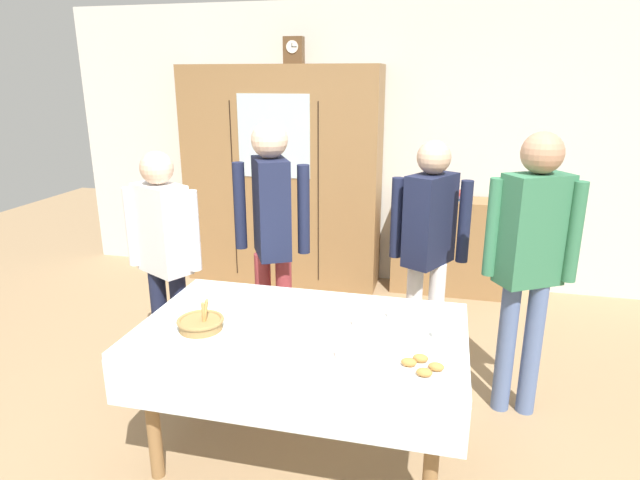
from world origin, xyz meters
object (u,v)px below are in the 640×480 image
(book_stack, at_px, (452,195))
(spoon_far_left, at_px, (343,313))
(tea_cup_front_edge, at_px, (440,334))
(person_behind_table_left, at_px, (429,237))
(wall_cabinet, at_px, (282,178))
(tea_cup_far_left, at_px, (269,302))
(tea_cup_center, at_px, (394,314))
(bookshelf_low, at_px, (448,246))
(pastry_plate, at_px, (422,368))
(dining_table, at_px, (301,348))
(person_behind_table_right, at_px, (164,246))
(tea_cup_near_left, at_px, (252,332))
(bread_basket, at_px, (201,323))
(person_beside_shelf, at_px, (272,225))
(person_near_right_end, at_px, (531,249))
(mantel_clock, at_px, (294,50))
(spoon_mid_right, at_px, (411,338))
(tea_cup_near_right, at_px, (344,354))
(tea_cup_far_right, at_px, (360,323))
(spoon_near_right, at_px, (199,304))

(book_stack, xyz_separation_m, spoon_far_left, (-0.56, -2.40, -0.18))
(tea_cup_front_edge, bearing_deg, person_behind_table_left, 95.94)
(wall_cabinet, height_order, tea_cup_far_left, wall_cabinet)
(tea_cup_center, bearing_deg, tea_cup_far_left, -179.24)
(bookshelf_low, relative_size, pastry_plate, 3.77)
(dining_table, relative_size, person_behind_table_right, 1.06)
(bookshelf_low, height_order, pastry_plate, bookshelf_low)
(tea_cup_near_left, bearing_deg, tea_cup_far_left, 95.14)
(tea_cup_far_left, xyz_separation_m, bread_basket, (-0.25, -0.34, 0.01))
(dining_table, distance_m, person_behind_table_left, 1.28)
(pastry_plate, relative_size, person_beside_shelf, 0.16)
(dining_table, relative_size, person_near_right_end, 0.97)
(bread_basket, xyz_separation_m, pastry_plate, (1.13, -0.15, -0.02))
(mantel_clock, distance_m, person_behind_table_right, 2.38)
(tea_cup_far_left, relative_size, person_behind_table_left, 0.08)
(person_behind_table_right, distance_m, person_beside_shelf, 0.72)
(tea_cup_center, distance_m, spoon_mid_right, 0.23)
(bookshelf_low, relative_size, tea_cup_near_right, 8.12)
(dining_table, bearing_deg, spoon_far_left, 53.44)
(mantel_clock, relative_size, pastry_plate, 0.86)
(person_beside_shelf, bearing_deg, dining_table, -63.32)
(book_stack, bearing_deg, tea_cup_center, -96.69)
(mantel_clock, relative_size, spoon_far_left, 2.02)
(tea_cup_far_left, bearing_deg, person_behind_table_left, 46.14)
(book_stack, height_order, bread_basket, book_stack)
(tea_cup_far_right, height_order, pastry_plate, tea_cup_far_right)
(tea_cup_near_right, xyz_separation_m, spoon_near_right, (-0.92, 0.41, -0.02))
(bookshelf_low, relative_size, person_behind_table_left, 0.65)
(tea_cup_center, relative_size, spoon_near_right, 1.09)
(tea_cup_front_edge, bearing_deg, tea_cup_far_right, 174.69)
(tea_cup_far_right, relative_size, bread_basket, 0.54)
(person_near_right_end, bearing_deg, book_stack, 102.99)
(person_beside_shelf, bearing_deg, spoon_near_right, -106.83)
(spoon_near_right, distance_m, spoon_far_left, 0.82)
(tea_cup_near_right, xyz_separation_m, person_behind_table_left, (0.32, 1.34, 0.19))
(mantel_clock, bearing_deg, bookshelf_low, 1.96)
(dining_table, bearing_deg, person_near_right_end, 31.96)
(tea_cup_far_left, distance_m, person_near_right_end, 1.53)
(dining_table, xyz_separation_m, tea_cup_center, (0.46, 0.24, 0.13))
(tea_cup_center, height_order, person_near_right_end, person_near_right_end)
(spoon_far_left, distance_m, person_behind_table_right, 1.34)
(bread_basket, distance_m, spoon_far_left, 0.76)
(tea_cup_near_left, xyz_separation_m, tea_cup_front_edge, (0.91, 0.19, 0.00))
(bread_basket, distance_m, person_behind_table_right, 0.96)
(pastry_plate, height_order, person_behind_table_left, person_behind_table_left)
(mantel_clock, relative_size, tea_cup_far_left, 1.85)
(person_behind_table_left, bearing_deg, book_stack, 84.53)
(book_stack, xyz_separation_m, tea_cup_far_right, (-0.44, -2.55, -0.16))
(person_beside_shelf, distance_m, person_near_right_end, 1.61)
(tea_cup_near_left, relative_size, tea_cup_center, 1.00)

